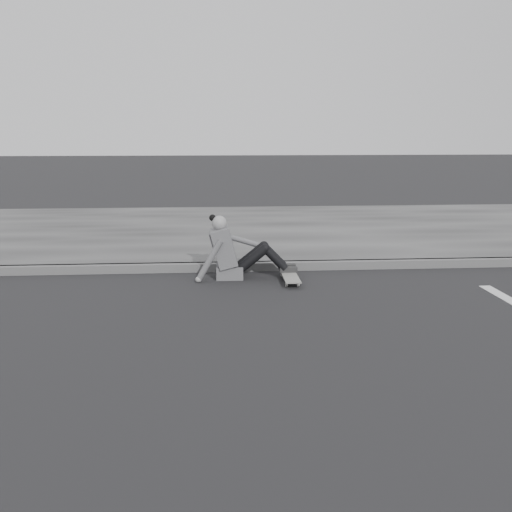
{
  "coord_description": "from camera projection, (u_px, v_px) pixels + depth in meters",
  "views": [
    {
      "loc": [
        -0.71,
        -5.38,
        1.99
      ],
      "look_at": [
        -0.23,
        1.28,
        0.5
      ],
      "focal_mm": 40.0,
      "sensor_mm": 36.0,
      "label": 1
    }
  ],
  "objects": [
    {
      "name": "skateboard",
      "position": [
        290.0,
        276.0,
        7.6
      ],
      "size": [
        0.2,
        0.78,
        0.09
      ],
      "color": "#9C9C97",
      "rests_on": "ground"
    },
    {
      "name": "sidewalk",
      "position": [
        252.0,
        230.0,
        11.16
      ],
      "size": [
        24.0,
        6.0,
        0.12
      ],
      "primitive_type": "cube",
      "color": "#3B3B3B",
      "rests_on": "ground"
    },
    {
      "name": "seated_woman",
      "position": [
        234.0,
        252.0,
        7.73
      ],
      "size": [
        1.38,
        0.46,
        0.88
      ],
      "color": "#545456",
      "rests_on": "ground"
    },
    {
      "name": "curb",
      "position": [
        266.0,
        266.0,
        8.22
      ],
      "size": [
        24.0,
        0.16,
        0.12
      ],
      "primitive_type": "cube",
      "color": "#525252",
      "rests_on": "ground"
    },
    {
      "name": "ground",
      "position": [
        288.0,
        332.0,
        5.72
      ],
      "size": [
        80.0,
        80.0,
        0.0
      ],
      "primitive_type": "plane",
      "color": "black",
      "rests_on": "ground"
    }
  ]
}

